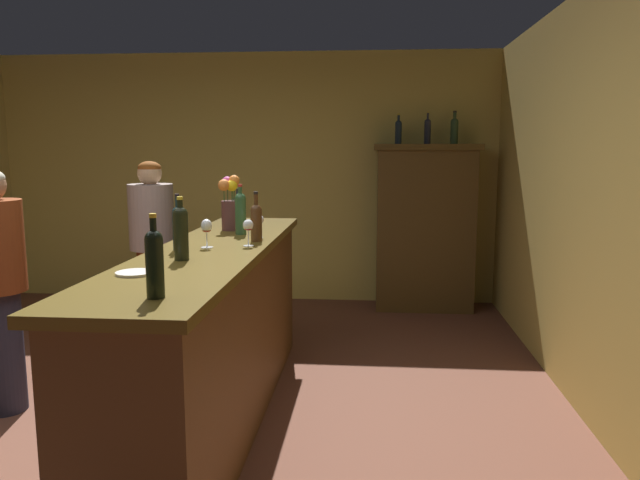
{
  "coord_description": "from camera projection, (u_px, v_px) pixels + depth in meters",
  "views": [
    {
      "loc": [
        1.36,
        -3.06,
        1.64
      ],
      "look_at": [
        1.06,
        0.41,
        1.11
      ],
      "focal_mm": 33.9,
      "sensor_mm": 36.0,
      "label": 1
    }
  ],
  "objects": [
    {
      "name": "floor",
      "position": [
        125.0,
        445.0,
        3.37
      ],
      "size": [
        8.77,
        8.77,
        0.0
      ],
      "primitive_type": "plane",
      "color": "brown",
      "rests_on": "ground"
    },
    {
      "name": "wall_back",
      "position": [
        247.0,
        178.0,
        6.56
      ],
      "size": [
        5.44,
        0.12,
        2.64
      ],
      "primitive_type": "cube",
      "color": "#CBB655",
      "rests_on": "ground"
    },
    {
      "name": "bar_counter",
      "position": [
        214.0,
        335.0,
        3.59
      ],
      "size": [
        0.63,
        2.99,
        1.07
      ],
      "color": "#54361E",
      "rests_on": "ground"
    },
    {
      "name": "display_cabinet",
      "position": [
        425.0,
        224.0,
        6.14
      ],
      "size": [
        1.05,
        0.48,
        1.68
      ],
      "color": "#4F3A19",
      "rests_on": "ground"
    },
    {
      "name": "wine_bottle_malbec",
      "position": [
        241.0,
        212.0,
        4.01
      ],
      "size": [
        0.07,
        0.07,
        0.33
      ],
      "color": "#2B502C",
      "rests_on": "bar_counter"
    },
    {
      "name": "wine_bottle_riesling",
      "position": [
        238.0,
        210.0,
        4.4
      ],
      "size": [
        0.07,
        0.07,
        0.28
      ],
      "color": "#1E2D33",
      "rests_on": "bar_counter"
    },
    {
      "name": "wine_bottle_chardonnay",
      "position": [
        155.0,
        260.0,
        2.3
      ],
      "size": [
        0.07,
        0.07,
        0.33
      ],
      "color": "black",
      "rests_on": "bar_counter"
    },
    {
      "name": "wine_bottle_pinot",
      "position": [
        181.0,
        231.0,
        3.08
      ],
      "size": [
        0.08,
        0.08,
        0.33
      ],
      "color": "black",
      "rests_on": "bar_counter"
    },
    {
      "name": "wine_bottle_rose",
      "position": [
        178.0,
        226.0,
        3.39
      ],
      "size": [
        0.06,
        0.06,
        0.32
      ],
      "color": "#172D32",
      "rests_on": "bar_counter"
    },
    {
      "name": "wine_bottle_merlot",
      "position": [
        256.0,
        220.0,
        3.71
      ],
      "size": [
        0.07,
        0.07,
        0.31
      ],
      "color": "#482C16",
      "rests_on": "bar_counter"
    },
    {
      "name": "wine_glass_front",
      "position": [
        248.0,
        227.0,
        3.53
      ],
      "size": [
        0.06,
        0.06,
        0.16
      ],
      "color": "white",
      "rests_on": "bar_counter"
    },
    {
      "name": "wine_glass_mid",
      "position": [
        207.0,
        228.0,
        3.47
      ],
      "size": [
        0.07,
        0.07,
        0.17
      ],
      "color": "white",
      "rests_on": "bar_counter"
    },
    {
      "name": "wine_glass_rear",
      "position": [
        257.0,
        220.0,
        3.86
      ],
      "size": [
        0.08,
        0.08,
        0.15
      ],
      "color": "white",
      "rests_on": "bar_counter"
    },
    {
      "name": "flower_arrangement",
      "position": [
        231.0,
        204.0,
        4.21
      ],
      "size": [
        0.15,
        0.16,
        0.39
      ],
      "color": "#4D2B2C",
      "rests_on": "bar_counter"
    },
    {
      "name": "cheese_plate",
      "position": [
        135.0,
        273.0,
        2.75
      ],
      "size": [
        0.17,
        0.17,
        0.01
      ],
      "primitive_type": "cylinder",
      "color": "white",
      "rests_on": "bar_counter"
    },
    {
      "name": "display_bottle_left",
      "position": [
        398.0,
        131.0,
        6.02
      ],
      "size": [
        0.07,
        0.07,
        0.3
      ],
      "color": "#1A2733",
      "rests_on": "display_cabinet"
    },
    {
      "name": "display_bottle_midleft",
      "position": [
        428.0,
        130.0,
        5.99
      ],
      "size": [
        0.07,
        0.07,
        0.32
      ],
      "color": "#212433",
      "rests_on": "display_cabinet"
    },
    {
      "name": "display_bottle_center",
      "position": [
        454.0,
        129.0,
        5.97
      ],
      "size": [
        0.08,
        0.08,
        0.32
      ],
      "color": "#2D4527",
      "rests_on": "display_cabinet"
    },
    {
      "name": "patron_in_grey",
      "position": [
        152.0,
        243.0,
        5.21
      ],
      "size": [
        0.38,
        0.38,
        1.53
      ],
      "rotation": [
        0.0,
        0.0,
        -1.35
      ],
      "color": "brown",
      "rests_on": "ground"
    }
  ]
}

